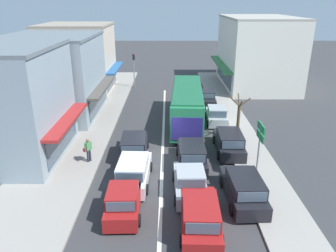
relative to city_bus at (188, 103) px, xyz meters
name	(u,v)px	position (x,y,z in m)	size (l,w,h in m)	color
ground_plane	(163,157)	(-2.05, -6.74, -1.88)	(140.00, 140.00, 0.00)	#353538
lane_centre_line	(164,135)	(-2.05, -2.74, -1.88)	(0.20, 28.00, 0.01)	silver
sidewalk_left	(86,125)	(-8.85, -0.74, -1.81)	(5.20, 44.00, 0.14)	gray
kerb_right	(235,125)	(4.15, -0.74, -1.82)	(2.80, 44.00, 0.12)	gray
shopfront_corner_near	(9,104)	(-12.23, -6.67, 1.93)	(7.67, 7.93, 7.64)	#84939E
shopfront_mid_block	(54,76)	(-12.23, 2.37, 1.82)	(9.00, 9.39, 7.42)	#84939E
shopfront_far_end	(79,58)	(-12.23, 11.48, 1.99)	(8.65, 8.14, 7.76)	beige
building_right_far	(258,52)	(9.43, 13.99, 2.34)	(9.01, 13.13, 8.45)	silver
city_bus	(188,103)	(0.00, 0.00, 0.00)	(3.14, 10.97, 3.23)	#237A4C
wagon_queue_far_back	(134,171)	(-3.71, -10.21, -1.14)	(2.07, 4.56, 1.58)	silver
hatchback_behind_bus_mid	(124,201)	(-3.92, -13.26, -1.17)	(1.89, 3.74, 1.54)	maroon
sedan_adjacent_lane_trail	(191,182)	(-0.41, -11.31, -1.22)	(1.96, 4.23, 1.47)	#9EA3A8
wagon_adjacent_lane_lead	(192,155)	(-0.11, -8.03, -1.14)	(1.95, 4.51, 1.58)	black
wagon_behind_bus_near	(201,216)	(-0.14, -14.49, -1.14)	(2.05, 4.55, 1.58)	maroon
wagon_queue_gap_filler	(135,147)	(-4.01, -6.76, -1.14)	(2.07, 4.57, 1.58)	black
parked_wagon_kerb_front	(244,189)	(2.43, -12.11, -1.14)	(2.06, 4.56, 1.58)	black
parked_wagon_kerb_second	(230,142)	(2.73, -5.94, -1.14)	(2.01, 4.54, 1.58)	black
parked_hatchback_kerb_third	(217,116)	(2.65, 0.00, -1.17)	(1.92, 3.76, 1.54)	#9EA3A8
parked_sedan_kerb_rear	(207,98)	(2.36, 5.64, -1.22)	(1.97, 4.24, 1.47)	black
traffic_light_downstreet	(135,65)	(-5.83, 12.47, 0.97)	(0.33, 0.24, 4.20)	gray
directional_road_sign	(261,137)	(3.81, -9.54, 0.82)	(0.10, 1.40, 3.60)	gray
street_tree_right	(239,118)	(3.82, -3.45, -0.17)	(1.71, 1.62, 3.53)	brown
pedestrian_with_handbag_near	(89,149)	(-6.95, -7.73, -0.81)	(0.51, 0.59, 1.63)	#232838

